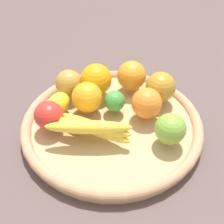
% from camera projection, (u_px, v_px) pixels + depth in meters
% --- Properties ---
extents(ground_plane, '(2.40, 2.40, 0.00)m').
position_uv_depth(ground_plane, '(112.00, 130.00, 0.73)').
color(ground_plane, brown).
rests_on(ground_plane, ground).
extents(basket, '(0.43, 0.43, 0.04)m').
position_uv_depth(basket, '(112.00, 124.00, 0.72)').
color(basket, tan).
rests_on(basket, ground_plane).
extents(orange_1, '(0.10, 0.10, 0.07)m').
position_uv_depth(orange_1, '(147.00, 103.00, 0.69)').
color(orange_1, orange).
rests_on(orange_1, basket).
extents(orange_2, '(0.10, 0.10, 0.07)m').
position_uv_depth(orange_2, '(87.00, 97.00, 0.71)').
color(orange_2, orange).
rests_on(orange_2, basket).
extents(banana_bunch, '(0.18, 0.17, 0.06)m').
position_uv_depth(banana_bunch, '(90.00, 127.00, 0.64)').
color(banana_bunch, yellow).
rests_on(banana_bunch, basket).
extents(lemon_0, '(0.08, 0.07, 0.05)m').
position_uv_depth(lemon_0, '(59.00, 103.00, 0.71)').
color(lemon_0, yellow).
rests_on(lemon_0, basket).
extents(orange_3, '(0.08, 0.08, 0.08)m').
position_uv_depth(orange_3, '(132.00, 76.00, 0.78)').
color(orange_3, orange).
rests_on(orange_3, basket).
extents(orange_0, '(0.11, 0.11, 0.08)m').
position_uv_depth(orange_0, '(96.00, 79.00, 0.76)').
color(orange_0, orange).
rests_on(orange_0, basket).
extents(apple_1, '(0.09, 0.09, 0.07)m').
position_uv_depth(apple_1, '(170.00, 129.00, 0.63)').
color(apple_1, '#7DB23D').
rests_on(apple_1, basket).
extents(lime_0, '(0.07, 0.07, 0.05)m').
position_uv_depth(lime_0, '(115.00, 101.00, 0.72)').
color(lime_0, green).
rests_on(lime_0, basket).
extents(apple_3, '(0.08, 0.08, 0.07)m').
position_uv_depth(apple_3, '(49.00, 115.00, 0.67)').
color(apple_3, red).
rests_on(apple_3, basket).
extents(apple_0, '(0.08, 0.08, 0.07)m').
position_uv_depth(apple_0, '(69.00, 83.00, 0.76)').
color(apple_0, '#B58A38').
rests_on(apple_0, basket).
extents(apple_2, '(0.11, 0.11, 0.08)m').
position_uv_depth(apple_2, '(161.00, 87.00, 0.74)').
color(apple_2, '#B28726').
rests_on(apple_2, basket).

